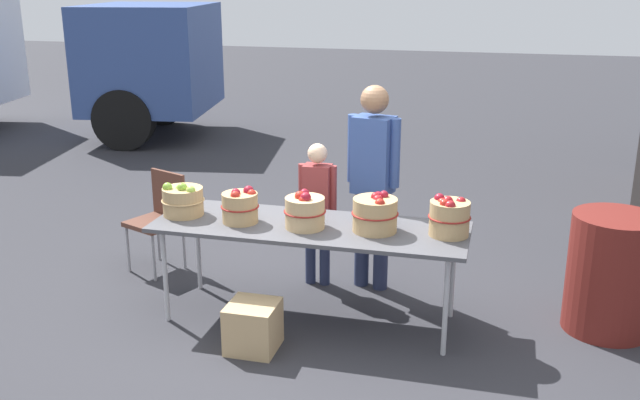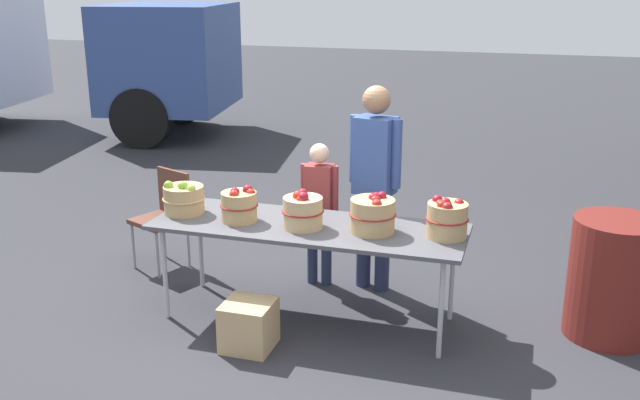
# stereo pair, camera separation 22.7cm
# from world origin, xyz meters

# --- Properties ---
(ground_plane) EXTENTS (40.00, 40.00, 0.00)m
(ground_plane) POSITION_xyz_m (0.00, 0.00, 0.00)
(ground_plane) COLOR #2D2D33
(market_table) EXTENTS (2.30, 0.76, 0.75)m
(market_table) POSITION_xyz_m (0.00, 0.00, 0.71)
(market_table) COLOR #4C4C51
(market_table) RESTS_ON ground
(apple_basket_green_0) EXTENTS (0.33, 0.33, 0.26)m
(apple_basket_green_0) POSITION_xyz_m (-0.99, -0.02, 0.86)
(apple_basket_green_0) COLOR tan
(apple_basket_green_0) RESTS_ON market_table
(apple_basket_red_0) EXTENTS (0.28, 0.28, 0.27)m
(apple_basket_red_0) POSITION_xyz_m (-0.51, -0.06, 0.87)
(apple_basket_red_0) COLOR tan
(apple_basket_red_0) RESTS_ON market_table
(apple_basket_red_1) EXTENTS (0.31, 0.31, 0.28)m
(apple_basket_red_1) POSITION_xyz_m (-0.02, -0.06, 0.87)
(apple_basket_red_1) COLOR tan
(apple_basket_red_1) RESTS_ON market_table
(apple_basket_red_2) EXTENTS (0.34, 0.34, 0.28)m
(apple_basket_red_2) POSITION_xyz_m (0.48, -0.00, 0.88)
(apple_basket_red_2) COLOR tan
(apple_basket_red_2) RESTS_ON market_table
(apple_basket_red_3) EXTENTS (0.30, 0.30, 0.29)m
(apple_basket_red_3) POSITION_xyz_m (1.00, 0.04, 0.89)
(apple_basket_red_3) COLOR tan
(apple_basket_red_3) RESTS_ON market_table
(vendor_adult) EXTENTS (0.44, 0.29, 1.68)m
(vendor_adult) POSITION_xyz_m (0.33, 0.70, 0.99)
(vendor_adult) COLOR #262D4C
(vendor_adult) RESTS_ON ground
(child_customer) EXTENTS (0.32, 0.16, 1.21)m
(child_customer) POSITION_xyz_m (-0.11, 0.64, 0.71)
(child_customer) COLOR #262D4C
(child_customer) RESTS_ON ground
(folding_chair) EXTENTS (0.52, 0.52, 0.86)m
(folding_chair) POSITION_xyz_m (-1.52, 0.63, 0.51)
(folding_chair) COLOR brown
(folding_chair) RESTS_ON ground
(trash_barrel) EXTENTS (0.62, 0.62, 0.88)m
(trash_barrel) POSITION_xyz_m (2.14, 0.39, 0.44)
(trash_barrel) COLOR maroon
(trash_barrel) RESTS_ON ground
(produce_crate) EXTENTS (0.34, 0.34, 0.34)m
(produce_crate) POSITION_xyz_m (-0.26, -0.55, 0.17)
(produce_crate) COLOR tan
(produce_crate) RESTS_ON ground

